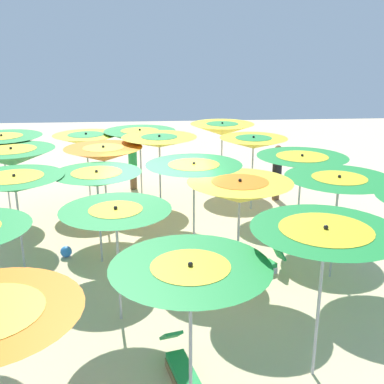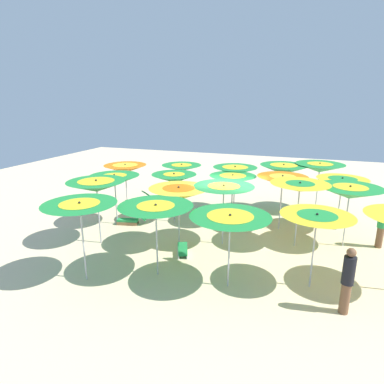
# 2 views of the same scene
# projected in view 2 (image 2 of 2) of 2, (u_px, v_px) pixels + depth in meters

# --- Properties ---
(ground) EXTENTS (40.10, 40.10, 0.04)m
(ground) POSITION_uv_depth(u_px,v_px,m) (229.00, 236.00, 13.18)
(ground) COLOR beige
(beach_umbrella_0) EXTENTS (2.28, 2.28, 2.42)m
(beach_umbrella_0) POSITION_uv_depth(u_px,v_px,m) (320.00, 168.00, 15.51)
(beach_umbrella_0) COLOR #B2B2B7
(beach_umbrella_0) RESTS_ON ground
(beach_umbrella_1) EXTENTS (2.20, 2.20, 2.38)m
(beach_umbrella_1) POSITION_uv_depth(u_px,v_px,m) (283.00, 169.00, 15.41)
(beach_umbrella_1) COLOR #B2B2B7
(beach_umbrella_1) RESTS_ON ground
(beach_umbrella_2) EXTENTS (2.10, 2.10, 2.26)m
(beach_umbrella_2) POSITION_uv_depth(u_px,v_px,m) (235.00, 170.00, 15.54)
(beach_umbrella_2) COLOR #B2B2B7
(beach_umbrella_2) RESTS_ON ground
(beach_umbrella_3) EXTENTS (1.99, 1.99, 2.18)m
(beach_umbrella_3) POSITION_uv_depth(u_px,v_px,m) (182.00, 168.00, 16.44)
(beach_umbrella_3) COLOR #B2B2B7
(beach_umbrella_3) RESTS_ON ground
(beach_umbrella_4) EXTENTS (2.10, 2.10, 2.23)m
(beach_umbrella_4) POSITION_uv_depth(u_px,v_px,m) (125.00, 169.00, 16.24)
(beach_umbrella_4) COLOR #B2B2B7
(beach_umbrella_4) RESTS_ON ground
(beach_umbrella_5) EXTENTS (2.03, 2.03, 2.27)m
(beach_umbrella_5) POSITION_uv_depth(u_px,v_px,m) (342.00, 183.00, 13.22)
(beach_umbrella_5) COLOR #B2B2B7
(beach_umbrella_5) RESTS_ON ground
(beach_umbrella_6) EXTENTS (2.06, 2.06, 2.35)m
(beach_umbrella_6) POSITION_uv_depth(u_px,v_px,m) (282.00, 181.00, 13.26)
(beach_umbrella_6) COLOR #B2B2B7
(beach_umbrella_6) RESTS_ON ground
(beach_umbrella_7) EXTENTS (1.99, 1.99, 2.24)m
(beach_umbrella_7) POSITION_uv_depth(u_px,v_px,m) (233.00, 179.00, 13.91)
(beach_umbrella_7) COLOR #B2B2B7
(beach_umbrella_7) RESTS_ON ground
(beach_umbrella_8) EXTENTS (1.95, 1.95, 2.24)m
(beach_umbrella_8) POSITION_uv_depth(u_px,v_px,m) (174.00, 178.00, 14.18)
(beach_umbrella_8) COLOR #B2B2B7
(beach_umbrella_8) RESTS_ON ground
(beach_umbrella_9) EXTENTS (2.12, 2.12, 2.25)m
(beach_umbrella_9) POSITION_uv_depth(u_px,v_px,m) (115.00, 180.00, 13.90)
(beach_umbrella_9) COLOR #B2B2B7
(beach_umbrella_9) RESTS_ON ground
(beach_umbrella_10) EXTENTS (2.25, 2.25, 2.35)m
(beach_umbrella_10) POSITION_uv_depth(u_px,v_px,m) (350.00, 193.00, 11.68)
(beach_umbrella_10) COLOR #B2B2B7
(beach_umbrella_10) RESTS_ON ground
(beach_umbrella_11) EXTENTS (2.10, 2.10, 2.47)m
(beach_umbrella_11) POSITION_uv_depth(u_px,v_px,m) (300.00, 187.00, 11.65)
(beach_umbrella_11) COLOR #B2B2B7
(beach_umbrella_11) RESTS_ON ground
(beach_umbrella_12) EXTENTS (2.21, 2.21, 2.33)m
(beach_umbrella_12) POSITION_uv_depth(u_px,v_px,m) (224.00, 190.00, 11.85)
(beach_umbrella_12) COLOR #B2B2B7
(beach_umbrella_12) RESTS_ON ground
(beach_umbrella_13) EXTENTS (2.14, 2.14, 2.33)m
(beach_umbrella_13) POSITION_uv_depth(u_px,v_px,m) (179.00, 194.00, 11.61)
(beach_umbrella_13) COLOR #B2B2B7
(beach_umbrella_13) RESTS_ON ground
(beach_umbrella_14) EXTENTS (2.13, 2.13, 2.49)m
(beach_umbrella_14) POSITION_uv_depth(u_px,v_px,m) (96.00, 186.00, 11.91)
(beach_umbrella_14) COLOR #B2B2B7
(beach_umbrella_14) RESTS_ON ground
(beach_umbrella_16) EXTENTS (2.01, 2.01, 2.29)m
(beach_umbrella_16) POSITION_uv_depth(u_px,v_px,m) (317.00, 220.00, 8.99)
(beach_umbrella_16) COLOR #B2B2B7
(beach_umbrella_16) RESTS_ON ground
(beach_umbrella_17) EXTENTS (2.28, 2.28, 2.25)m
(beach_umbrella_17) POSITION_uv_depth(u_px,v_px,m) (230.00, 221.00, 9.04)
(beach_umbrella_17) COLOR #B2B2B7
(beach_umbrella_17) RESTS_ON ground
(beach_umbrella_18) EXTENTS (2.24, 2.24, 2.33)m
(beach_umbrella_18) POSITION_uv_depth(u_px,v_px,m) (156.00, 211.00, 9.67)
(beach_umbrella_18) COLOR #B2B2B7
(beach_umbrella_18) RESTS_ON ground
(beach_umbrella_19) EXTENTS (2.13, 2.13, 2.49)m
(beach_umbrella_19) POSITION_uv_depth(u_px,v_px,m) (80.00, 209.00, 9.34)
(beach_umbrella_19) COLOR #B2B2B7
(beach_umbrella_19) RESTS_ON ground
(lounger_0) EXTENTS (0.63, 1.33, 0.57)m
(lounger_0) POSITION_uv_depth(u_px,v_px,m) (130.00, 220.00, 14.29)
(lounger_0) COLOR olive
(lounger_0) RESTS_ON ground
(lounger_1) EXTENTS (1.36, 1.06, 0.59)m
(lounger_1) POSITION_uv_depth(u_px,v_px,m) (137.00, 199.00, 17.28)
(lounger_1) COLOR silver
(lounger_1) RESTS_ON ground
(lounger_2) EXTENTS (1.19, 0.76, 0.67)m
(lounger_2) POSITION_uv_depth(u_px,v_px,m) (182.00, 249.00, 11.47)
(lounger_2) COLOR silver
(lounger_2) RESTS_ON ground
(beachgoer_0) EXTENTS (0.30, 0.30, 1.68)m
(beachgoer_0) POSITION_uv_depth(u_px,v_px,m) (382.00, 225.00, 11.89)
(beachgoer_0) COLOR brown
(beachgoer_0) RESTS_ON ground
(beachgoer_1) EXTENTS (0.30, 0.30, 1.81)m
(beachgoer_1) POSITION_uv_depth(u_px,v_px,m) (348.00, 280.00, 8.14)
(beachgoer_1) COLOR brown
(beachgoer_1) RESTS_ON ground
(beach_ball) EXTENTS (0.27, 0.27, 0.27)m
(beach_ball) POSITION_uv_depth(u_px,v_px,m) (242.00, 215.00, 15.12)
(beach_ball) COLOR #337FE5
(beach_ball) RESTS_ON ground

